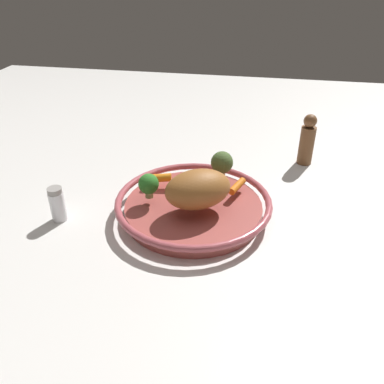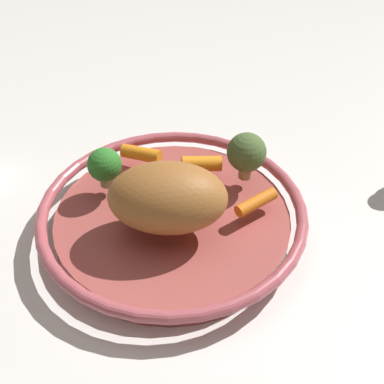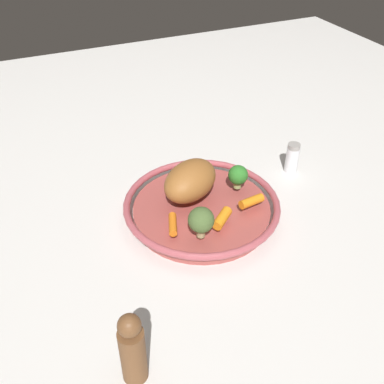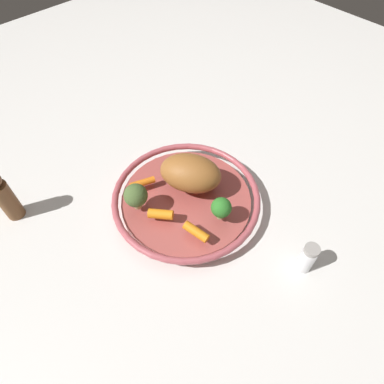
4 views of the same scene
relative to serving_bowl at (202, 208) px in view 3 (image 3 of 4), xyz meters
The scene contains 10 objects.
ground_plane 0.02m from the serving_bowl, ahead, with size 2.40×2.40×0.00m, color silver.
serving_bowl is the anchor object (origin of this frame).
roast_chicken_piece 0.07m from the serving_bowl, 152.38° to the right, with size 0.14×0.10×0.08m, color #9D5F2B.
baby_carrot_back 0.11m from the serving_bowl, 58.61° to the left, with size 0.02×0.02×0.06m, color orange.
baby_carrot_left 0.09m from the serving_bowl, ahead, with size 0.02×0.02×0.05m, color orange.
baby_carrot_near_rim 0.11m from the serving_bowl, 58.69° to the right, with size 0.02×0.02×0.06m, color orange.
broccoli_floret_large 0.11m from the serving_bowl, 98.18° to the left, with size 0.05×0.05×0.06m.
broccoli_floret_mid 0.13m from the serving_bowl, 25.86° to the right, with size 0.05×0.05×0.07m.
salt_shaker 0.30m from the serving_bowl, 104.09° to the left, with size 0.03×0.03×0.08m.
pepper_mill 0.41m from the serving_bowl, 39.82° to the right, with size 0.04×0.04×0.14m.
Camera 3 is at (0.72, -0.34, 0.66)m, focal length 42.36 mm.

